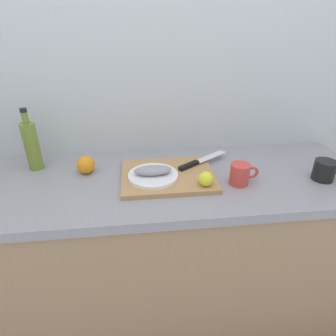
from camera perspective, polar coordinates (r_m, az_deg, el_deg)
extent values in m
plane|color=slate|center=(1.84, -3.82, -27.26)|extent=(12.00, 12.00, 0.00)
cube|color=silver|center=(1.41, -6.24, 17.02)|extent=(3.20, 0.05, 2.50)
cube|color=#9E7A56|center=(1.51, -4.35, -17.88)|extent=(2.00, 0.58, 0.86)
cube|color=gray|center=(1.23, -5.09, -3.08)|extent=(2.00, 0.60, 0.04)
cube|color=tan|center=(1.22, 0.00, -1.66)|extent=(0.40, 0.31, 0.02)
cylinder|color=white|center=(1.19, -3.04, -1.55)|extent=(0.21, 0.21, 0.01)
ellipsoid|color=gray|center=(1.18, -3.07, -0.47)|extent=(0.16, 0.07, 0.04)
cube|color=silver|center=(1.37, 8.61, 2.31)|extent=(0.17, 0.13, 0.00)
cube|color=black|center=(1.27, 4.24, 0.51)|extent=(0.10, 0.08, 0.02)
sphere|color=yellow|center=(1.13, 7.63, -2.19)|extent=(0.06, 0.06, 0.06)
cylinder|color=olive|center=(1.40, -25.76, 3.92)|extent=(0.06, 0.06, 0.22)
cylinder|color=olive|center=(1.36, -26.91, 9.02)|extent=(0.03, 0.03, 0.05)
cylinder|color=black|center=(1.35, -27.21, 10.34)|extent=(0.03, 0.03, 0.02)
cylinder|color=black|center=(1.37, 28.99, -0.40)|extent=(0.09, 0.09, 0.09)
cylinder|color=#CC3F38|center=(1.20, 14.25, -1.20)|extent=(0.08, 0.08, 0.09)
torus|color=#CC3F38|center=(1.22, 16.59, -0.87)|extent=(0.06, 0.01, 0.06)
sphere|color=orange|center=(1.30, -16.25, 0.65)|extent=(0.08, 0.08, 0.08)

